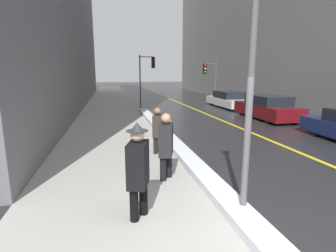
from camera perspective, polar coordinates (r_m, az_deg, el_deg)
name	(u,v)px	position (r m, az deg, el deg)	size (l,w,h in m)	color
ground_plane	(248,239)	(4.65, 16.98, -22.52)	(160.00, 160.00, 0.00)	#232326
sidewalk_slab	(111,111)	(18.50, -12.31, 3.16)	(4.00, 80.00, 0.01)	#9E9B93
road_centre_stripe	(194,109)	(19.45, 5.69, 3.74)	(0.16, 80.00, 0.00)	gold
snow_bank_curb	(167,136)	(10.54, -0.20, -2.18)	(0.52, 16.26, 0.18)	silver
building_facade_right	(259,20)	(29.91, 19.23, 20.96)	(6.00, 36.00, 15.73)	slate
lamp_post	(251,73)	(4.66, 17.66, 11.03)	(0.28, 0.28, 4.21)	#515156
traffic_light_near	(148,69)	(22.17, -4.39, 12.27)	(1.30, 0.37, 4.05)	#515156
traffic_light_far	(209,73)	(24.24, 8.88, 11.26)	(1.31, 0.35, 3.57)	#515156
pedestrian_in_fedora	(138,167)	(4.62, -6.53, -8.93)	(0.46, 0.61, 1.75)	black
pedestrian_with_shoulder_bag	(166,143)	(6.30, -0.43, -3.80)	(0.45, 0.77, 1.64)	black
pedestrian_in_glasses	(158,128)	(8.43, -2.26, -0.50)	(0.41, 0.54, 1.49)	black
parked_car_maroon	(267,108)	(16.12, 20.74, 3.74)	(1.87, 4.59, 1.34)	#600F14
parked_car_white	(229,100)	(20.92, 13.10, 5.63)	(1.88, 4.90, 1.24)	silver
fire_hydrant	(169,128)	(10.81, 0.27, -0.45)	(0.20, 0.20, 0.70)	gold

